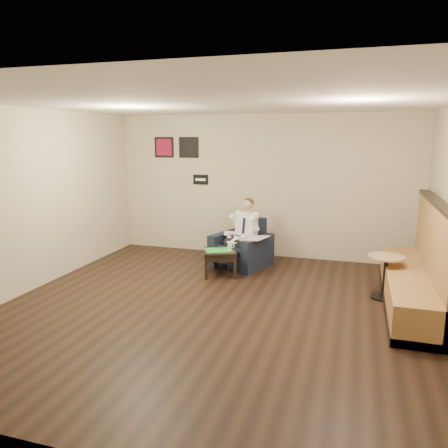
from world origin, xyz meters
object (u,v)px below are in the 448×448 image
(side_table, at_px, (220,262))
(smartphone, at_px, (223,247))
(banquette, at_px, (413,255))
(green_folder, at_px, (218,250))
(coffee_mug, at_px, (230,246))
(cafe_table, at_px, (385,277))
(seated_man, at_px, (238,235))
(armchair, at_px, (241,243))

(side_table, height_order, smartphone, smartphone)
(side_table, distance_m, banquette, 3.09)
(green_folder, relative_size, smartphone, 3.21)
(coffee_mug, xyz_separation_m, cafe_table, (2.54, -0.52, -0.17))
(smartphone, bearing_deg, green_folder, -103.96)
(smartphone, bearing_deg, side_table, -97.35)
(side_table, height_order, coffee_mug, coffee_mug)
(smartphone, relative_size, banquette, 0.05)
(cafe_table, bearing_deg, seated_man, 160.44)
(armchair, distance_m, coffee_mug, 0.48)
(seated_man, xyz_separation_m, smartphone, (-0.17, -0.37, -0.15))
(seated_man, relative_size, cafe_table, 1.84)
(coffee_mug, bearing_deg, banquette, -14.07)
(coffee_mug, relative_size, smartphone, 0.68)
(armchair, relative_size, cafe_table, 1.39)
(banquette, xyz_separation_m, cafe_table, (-0.33, 0.20, -0.41))
(side_table, relative_size, green_folder, 1.22)
(coffee_mug, xyz_separation_m, smartphone, (-0.13, -0.01, -0.04))
(armchair, distance_m, side_table, 0.71)
(armchair, bearing_deg, coffee_mug, -80.15)
(armchair, xyz_separation_m, green_folder, (-0.23, -0.67, 0.01))
(armchair, relative_size, smartphone, 6.51)
(armchair, relative_size, coffee_mug, 9.59)
(armchair, relative_size, side_table, 1.66)
(banquette, distance_m, cafe_table, 0.57)
(seated_man, distance_m, cafe_table, 2.67)
(armchair, distance_m, smartphone, 0.52)
(armchair, bearing_deg, side_table, -88.61)
(coffee_mug, bearing_deg, cafe_table, -11.62)
(armchair, distance_m, green_folder, 0.71)
(armchair, xyz_separation_m, side_table, (-0.20, -0.64, -0.21))
(banquette, height_order, cafe_table, banquette)
(seated_man, height_order, green_folder, seated_man)
(side_table, bearing_deg, seated_man, 72.68)
(side_table, distance_m, coffee_mug, 0.34)
(seated_man, distance_m, coffee_mug, 0.38)
(green_folder, bearing_deg, cafe_table, -6.84)
(green_folder, height_order, banquette, banquette)
(seated_man, distance_m, banquette, 3.04)
(seated_man, height_order, cafe_table, seated_man)
(green_folder, distance_m, coffee_mug, 0.25)
(banquette, bearing_deg, cafe_table, 149.10)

